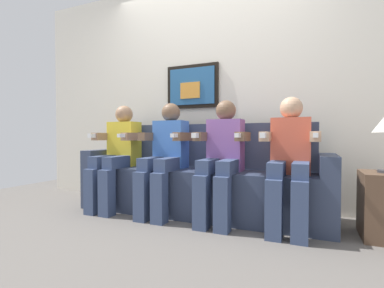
{
  "coord_description": "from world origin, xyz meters",
  "views": [
    {
      "loc": [
        1.04,
        -2.27,
        0.77
      ],
      "look_at": [
        0.0,
        0.15,
        0.7
      ],
      "focal_mm": 26.19,
      "sensor_mm": 36.0,
      "label": 1
    }
  ],
  "objects": [
    {
      "name": "person_right_center",
      "position": [
        0.29,
        0.16,
        0.61
      ],
      "size": [
        0.46,
        0.56,
        1.11
      ],
      "color": "#8C59A5",
      "rests_on": "ground_plane"
    },
    {
      "name": "back_wall_assembly",
      "position": [
        -0.01,
        0.76,
        1.3
      ],
      "size": [
        4.87,
        0.1,
        2.6
      ],
      "color": "silver",
      "rests_on": "ground_plane"
    },
    {
      "name": "person_left_center",
      "position": [
        -0.29,
        0.16,
        0.61
      ],
      "size": [
        0.46,
        0.56,
        1.11
      ],
      "color": "#3F72CC",
      "rests_on": "ground_plane"
    },
    {
      "name": "person_rightmost",
      "position": [
        0.87,
        0.16,
        0.61
      ],
      "size": [
        0.46,
        0.56,
        1.11
      ],
      "color": "#D8593F",
      "rests_on": "ground_plane"
    },
    {
      "name": "couch",
      "position": [
        0.0,
        0.33,
        0.31
      ],
      "size": [
        2.47,
        0.58,
        0.9
      ],
      "color": "#333D56",
      "rests_on": "ground_plane"
    },
    {
      "name": "person_leftmost",
      "position": [
        -0.87,
        0.16,
        0.61
      ],
      "size": [
        0.46,
        0.56,
        1.11
      ],
      "color": "yellow",
      "rests_on": "ground_plane"
    },
    {
      "name": "ground_plane",
      "position": [
        0.0,
        0.0,
        0.0
      ],
      "size": [
        6.33,
        6.33,
        0.0
      ],
      "primitive_type": "plane",
      "color": "#66605B"
    }
  ]
}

